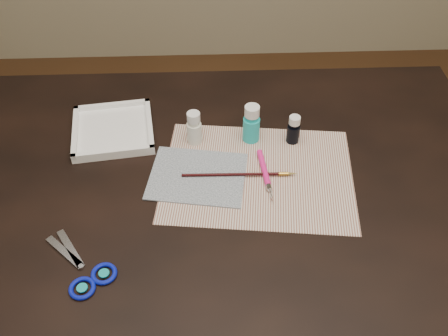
{
  "coord_description": "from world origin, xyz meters",
  "views": [
    {
      "loc": [
        -0.03,
        -0.77,
        1.56
      ],
      "look_at": [
        0.0,
        0.0,
        0.8
      ],
      "focal_mm": 40.0,
      "sensor_mm": 36.0,
      "label": 1
    }
  ],
  "objects_px": {
    "canvas": "(197,176)",
    "paper": "(258,174)",
    "scissors": "(73,263)",
    "palette_tray": "(113,129)",
    "paint_bottle_navy": "(294,129)",
    "paint_bottle_cyan": "(251,124)",
    "paint_bottle_white": "(194,128)"
  },
  "relations": [
    {
      "from": "canvas",
      "to": "palette_tray",
      "type": "distance_m",
      "value": 0.26
    },
    {
      "from": "canvas",
      "to": "scissors",
      "type": "distance_m",
      "value": 0.33
    },
    {
      "from": "paper",
      "to": "paint_bottle_navy",
      "type": "bearing_deg",
      "value": 49.87
    },
    {
      "from": "canvas",
      "to": "paint_bottle_navy",
      "type": "height_order",
      "value": "paint_bottle_navy"
    },
    {
      "from": "paper",
      "to": "palette_tray",
      "type": "distance_m",
      "value": 0.38
    },
    {
      "from": "paper",
      "to": "scissors",
      "type": "relative_size",
      "value": 2.21
    },
    {
      "from": "paint_bottle_white",
      "to": "palette_tray",
      "type": "distance_m",
      "value": 0.21
    },
    {
      "from": "paint_bottle_cyan",
      "to": "paint_bottle_white",
      "type": "bearing_deg",
      "value": -178.67
    },
    {
      "from": "paint_bottle_navy",
      "to": "palette_tray",
      "type": "distance_m",
      "value": 0.44
    },
    {
      "from": "paint_bottle_navy",
      "to": "scissors",
      "type": "relative_size",
      "value": 0.39
    },
    {
      "from": "canvas",
      "to": "paint_bottle_cyan",
      "type": "bearing_deg",
      "value": 43.66
    },
    {
      "from": "scissors",
      "to": "palette_tray",
      "type": "bearing_deg",
      "value": -51.61
    },
    {
      "from": "scissors",
      "to": "paper",
      "type": "bearing_deg",
      "value": -105.69
    },
    {
      "from": "paper",
      "to": "palette_tray",
      "type": "xyz_separation_m",
      "value": [
        -0.35,
        0.16,
        0.01
      ]
    },
    {
      "from": "paint_bottle_cyan",
      "to": "paint_bottle_navy",
      "type": "xyz_separation_m",
      "value": [
        0.1,
        -0.01,
        -0.01
      ]
    },
    {
      "from": "paper",
      "to": "palette_tray",
      "type": "bearing_deg",
      "value": 155.3
    },
    {
      "from": "canvas",
      "to": "paint_bottle_navy",
      "type": "distance_m",
      "value": 0.26
    },
    {
      "from": "paint_bottle_cyan",
      "to": "paint_bottle_navy",
      "type": "relative_size",
      "value": 1.32
    },
    {
      "from": "paper",
      "to": "scissors",
      "type": "distance_m",
      "value": 0.44
    },
    {
      "from": "canvas",
      "to": "paper",
      "type": "bearing_deg",
      "value": 1.0
    },
    {
      "from": "paper",
      "to": "paint_bottle_cyan",
      "type": "distance_m",
      "value": 0.13
    },
    {
      "from": "paper",
      "to": "paint_bottle_navy",
      "type": "height_order",
      "value": "paint_bottle_navy"
    },
    {
      "from": "paper",
      "to": "paint_bottle_navy",
      "type": "distance_m",
      "value": 0.15
    },
    {
      "from": "palette_tray",
      "to": "paper",
      "type": "bearing_deg",
      "value": -24.7
    },
    {
      "from": "paint_bottle_white",
      "to": "palette_tray",
      "type": "xyz_separation_m",
      "value": [
        -0.2,
        0.04,
        -0.03
      ]
    },
    {
      "from": "paint_bottle_cyan",
      "to": "palette_tray",
      "type": "relative_size",
      "value": 0.51
    },
    {
      "from": "paper",
      "to": "palette_tray",
      "type": "relative_size",
      "value": 2.21
    },
    {
      "from": "paint_bottle_cyan",
      "to": "scissors",
      "type": "height_order",
      "value": "paint_bottle_cyan"
    },
    {
      "from": "paint_bottle_navy",
      "to": "palette_tray",
      "type": "bearing_deg",
      "value": 173.69
    },
    {
      "from": "scissors",
      "to": "palette_tray",
      "type": "height_order",
      "value": "palette_tray"
    },
    {
      "from": "canvas",
      "to": "paint_bottle_navy",
      "type": "xyz_separation_m",
      "value": [
        0.23,
        0.11,
        0.03
      ]
    },
    {
      "from": "palette_tray",
      "to": "paint_bottle_cyan",
      "type": "bearing_deg",
      "value": -6.23
    }
  ]
}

